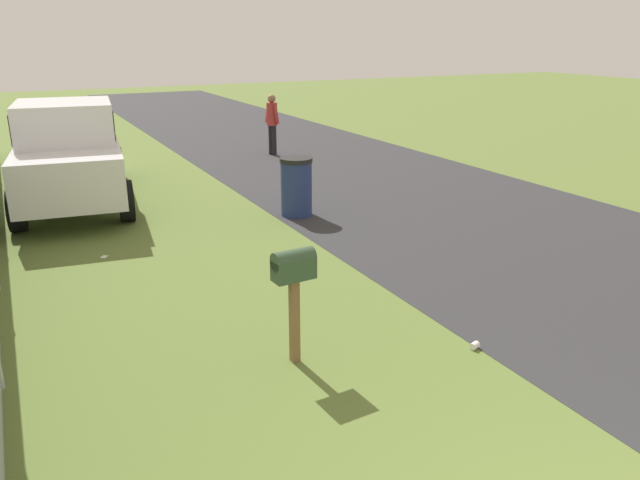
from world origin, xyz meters
name	(u,v)px	position (x,y,z in m)	size (l,w,h in m)	color
road_asphalt	(534,244)	(6.00, -4.54, 0.00)	(60.00, 6.42, 0.01)	#2D2D30
mailbox	(294,274)	(4.31, 0.59, 0.99)	(0.23, 0.45, 1.26)	brown
pickup_truck	(69,150)	(12.13, 1.91, 1.10)	(5.68, 2.61, 2.09)	silver
trash_bin	(296,187)	(9.32, -1.76, 0.56)	(0.62, 0.62, 1.11)	navy
pedestrian	(272,120)	(15.20, -3.73, 0.98)	(0.48, 0.30, 1.69)	black
litter_wrapper_near_hydrant	(104,257)	(8.58, 1.90, 0.00)	(0.12, 0.08, 0.01)	silver
litter_cup_far_scatter	(475,346)	(3.65, -1.29, 0.04)	(0.08, 0.08, 0.10)	white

